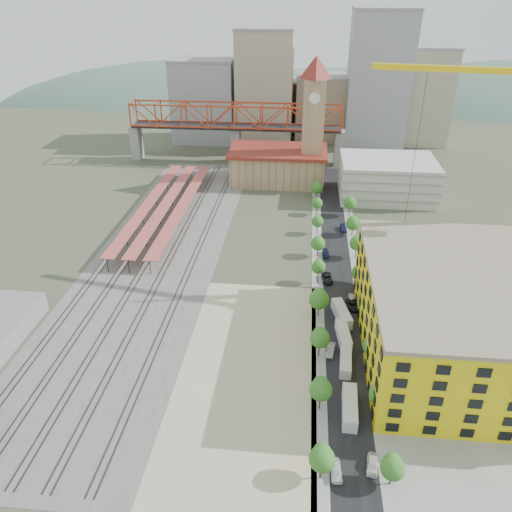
# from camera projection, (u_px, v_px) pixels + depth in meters

# --- Properties ---
(ground) EXTENTS (400.00, 400.00, 0.00)m
(ground) POSITION_uv_depth(u_px,v_px,m) (277.00, 291.00, 129.30)
(ground) COLOR #474C38
(ground) RESTS_ON ground
(ballast_strip) EXTENTS (36.00, 165.00, 0.06)m
(ballast_strip) POSITION_uv_depth(u_px,v_px,m) (160.00, 252.00, 147.74)
(ballast_strip) COLOR #605E59
(ballast_strip) RESTS_ON ground
(dirt_lot) EXTENTS (28.00, 67.00, 0.06)m
(dirt_lot) POSITION_uv_depth(u_px,v_px,m) (248.00, 372.00, 102.14)
(dirt_lot) COLOR tan
(dirt_lot) RESTS_ON ground
(street_asphalt) EXTENTS (12.00, 170.00, 0.06)m
(street_asphalt) POSITION_uv_depth(u_px,v_px,m) (337.00, 265.00, 140.96)
(street_asphalt) COLOR black
(street_asphalt) RESTS_ON ground
(sidewalk_west) EXTENTS (3.00, 170.00, 0.04)m
(sidewalk_west) POSITION_uv_depth(u_px,v_px,m) (317.00, 264.00, 141.45)
(sidewalk_west) COLOR gray
(sidewalk_west) RESTS_ON ground
(sidewalk_east) EXTENTS (3.00, 170.00, 0.04)m
(sidewalk_east) POSITION_uv_depth(u_px,v_px,m) (356.00, 266.00, 140.48)
(sidewalk_east) COLOR gray
(sidewalk_east) RESTS_ON ground
(construction_pad) EXTENTS (50.00, 90.00, 0.06)m
(construction_pad) POSITION_uv_depth(u_px,v_px,m) (478.00, 352.00, 107.85)
(construction_pad) COLOR gray
(construction_pad) RESTS_ON ground
(rail_tracks) EXTENTS (26.56, 160.00, 0.18)m
(rail_tracks) POSITION_uv_depth(u_px,v_px,m) (154.00, 252.00, 147.84)
(rail_tracks) COLOR #382B23
(rail_tracks) RESTS_ON ground
(platform_canopies) EXTENTS (16.00, 80.00, 4.12)m
(platform_canopies) POSITION_uv_depth(u_px,v_px,m) (166.00, 204.00, 170.28)
(platform_canopies) COLOR #B54A45
(platform_canopies) RESTS_ON ground
(station_hall) EXTENTS (38.00, 24.00, 13.10)m
(station_hall) POSITION_uv_depth(u_px,v_px,m) (278.00, 165.00, 198.11)
(station_hall) COLOR tan
(station_hall) RESTS_ON ground
(clock_tower) EXTENTS (12.00, 12.00, 52.00)m
(clock_tower) POSITION_uv_depth(u_px,v_px,m) (314.00, 111.00, 184.65)
(clock_tower) COLOR tan
(clock_tower) RESTS_ON ground
(parking_garage) EXTENTS (34.00, 26.00, 14.00)m
(parking_garage) POSITION_uv_depth(u_px,v_px,m) (387.00, 178.00, 183.86)
(parking_garage) COLOR silver
(parking_garage) RESTS_ON ground
(truss_bridge) EXTENTS (94.00, 9.60, 25.60)m
(truss_bridge) POSITION_uv_depth(u_px,v_px,m) (235.00, 119.00, 214.11)
(truss_bridge) COLOR gray
(truss_bridge) RESTS_ON ground
(construction_building) EXTENTS (44.60, 50.60, 18.80)m
(construction_building) POSITION_uv_depth(u_px,v_px,m) (473.00, 315.00, 103.61)
(construction_building) COLOR yellow
(construction_building) RESTS_ON ground
(street_trees) EXTENTS (15.40, 124.40, 8.00)m
(street_trees) POSITION_uv_depth(u_px,v_px,m) (338.00, 284.00, 132.25)
(street_trees) COLOR #29651E
(street_trees) RESTS_ON ground
(skyline) EXTENTS (133.00, 46.00, 60.00)m
(skyline) POSITION_uv_depth(u_px,v_px,m) (312.00, 94.00, 241.92)
(skyline) COLOR #9EA0A3
(skyline) RESTS_ON ground
(distant_hills) EXTENTS (647.00, 264.00, 227.00)m
(distant_hills) POSITION_uv_depth(u_px,v_px,m) (354.00, 201.00, 390.41)
(distant_hills) COLOR #4C6B59
(distant_hills) RESTS_ON ground
(site_trailer_a) EXTENTS (3.14, 10.25, 2.77)m
(site_trailer_a) POSITION_uv_depth(u_px,v_px,m) (350.00, 407.00, 91.91)
(site_trailer_a) COLOR silver
(site_trailer_a) RESTS_ON ground
(site_trailer_b) EXTENTS (2.87, 8.87, 2.39)m
(site_trailer_b) POSITION_uv_depth(u_px,v_px,m) (346.00, 361.00, 103.32)
(site_trailer_b) COLOR silver
(site_trailer_b) RESTS_ON ground
(site_trailer_c) EXTENTS (3.46, 9.44, 2.52)m
(site_trailer_c) POSITION_uv_depth(u_px,v_px,m) (343.00, 335.00, 110.89)
(site_trailer_c) COLOR silver
(site_trailer_c) RESTS_ON ground
(site_trailer_d) EXTENTS (4.77, 10.14, 2.68)m
(site_trailer_d) POSITION_uv_depth(u_px,v_px,m) (342.00, 314.00, 118.05)
(site_trailer_d) COLOR silver
(site_trailer_d) RESTS_ON ground
(car_0) EXTENTS (2.21, 4.74, 1.57)m
(car_0) POSITION_uv_depth(u_px,v_px,m) (336.00, 471.00, 80.64)
(car_0) COLOR white
(car_0) RESTS_ON ground
(car_1) EXTENTS (2.40, 4.95, 1.56)m
(car_1) POSITION_uv_depth(u_px,v_px,m) (330.00, 350.00, 107.18)
(car_1) COLOR #96979B
(car_1) RESTS_ON ground
(car_2) EXTENTS (3.17, 5.84, 1.56)m
(car_2) POSITION_uv_depth(u_px,v_px,m) (327.00, 278.00, 133.34)
(car_2) COLOR black
(car_2) RESTS_ON ground
(car_3) EXTENTS (2.16, 4.72, 1.34)m
(car_3) POSITION_uv_depth(u_px,v_px,m) (326.00, 254.00, 145.63)
(car_3) COLOR navy
(car_3) RESTS_ON ground
(car_4) EXTENTS (2.45, 4.80, 1.56)m
(car_4) POSITION_uv_depth(u_px,v_px,m) (372.00, 465.00, 81.63)
(car_4) COLOR white
(car_4) RESTS_ON ground
(car_5) EXTENTS (1.78, 4.25, 1.37)m
(car_5) POSITION_uv_depth(u_px,v_px,m) (352.00, 299.00, 124.66)
(car_5) COLOR #A7A7AD
(car_5) RESTS_ON ground
(car_6) EXTENTS (3.22, 5.55, 1.45)m
(car_6) POSITION_uv_depth(u_px,v_px,m) (353.00, 305.00, 122.24)
(car_6) COLOR black
(car_6) RESTS_ON ground
(car_7) EXTENTS (2.23, 5.15, 1.48)m
(car_7) POSITION_uv_depth(u_px,v_px,m) (343.00, 228.00, 160.61)
(car_7) COLOR navy
(car_7) RESTS_ON ground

